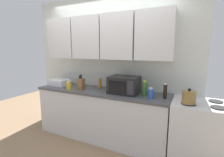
{
  "coord_description": "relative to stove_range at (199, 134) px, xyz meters",
  "views": [
    {
      "loc": [
        1.41,
        -2.77,
        1.61
      ],
      "look_at": [
        0.2,
        -0.25,
        1.12
      ],
      "focal_mm": 26.23,
      "sensor_mm": 36.0,
      "label": 1
    }
  ],
  "objects": [
    {
      "name": "kettle",
      "position": [
        -0.17,
        -0.14,
        0.54
      ],
      "size": [
        0.17,
        0.17,
        0.2
      ],
      "color": "olive",
      "rests_on": "stove_range"
    },
    {
      "name": "bottle_spice_jar",
      "position": [
        -1.51,
        0.23,
        0.52
      ],
      "size": [
        0.05,
        0.05,
        0.15
      ],
      "color": "#BC6638",
      "rests_on": "counter_run"
    },
    {
      "name": "bottle_blue_cleaner",
      "position": [
        -0.68,
        -0.09,
        0.52
      ],
      "size": [
        0.08,
        0.08,
        0.17
      ],
      "color": "#2D56B7",
      "rests_on": "counter_run"
    },
    {
      "name": "counter_run",
      "position": [
        -1.6,
        0.02,
        -0.0
      ],
      "size": [
        2.42,
        0.63,
        0.9
      ],
      "color": "silver",
      "rests_on": "ground_plane"
    },
    {
      "name": "stove_range",
      "position": [
        0.0,
        0.0,
        0.0
      ],
      "size": [
        0.76,
        0.64,
        0.91
      ],
      "color": "silver",
      "rests_on": "ground_plane"
    },
    {
      "name": "microwave",
      "position": [
        -1.15,
        0.02,
        0.59
      ],
      "size": [
        0.48,
        0.37,
        0.28
      ],
      "color": "black",
      "rests_on": "counter_run"
    },
    {
      "name": "bottle_soy_dark",
      "position": [
        -0.49,
        -0.0,
        0.56
      ],
      "size": [
        0.05,
        0.05,
        0.23
      ],
      "color": "black",
      "rests_on": "counter_run"
    },
    {
      "name": "wall_back_with_cabinets",
      "position": [
        -1.6,
        0.25,
        1.12
      ],
      "size": [
        3.29,
        0.38,
        2.6
      ],
      "color": "silver",
      "rests_on": "ground_plane"
    },
    {
      "name": "knife_block",
      "position": [
        -1.95,
        -0.08,
        0.55
      ],
      "size": [
        0.11,
        0.13,
        0.28
      ],
      "color": "brown",
      "rests_on": "counter_run"
    },
    {
      "name": "bottle_yellow_mustard",
      "position": [
        -2.14,
        -0.18,
        0.52
      ],
      "size": [
        0.08,
        0.08,
        0.16
      ],
      "color": "gold",
      "rests_on": "counter_run"
    },
    {
      "name": "dish_rack",
      "position": [
        -2.55,
        0.02,
        0.51
      ],
      "size": [
        0.38,
        0.3,
        0.12
      ],
      "primitive_type": "cube",
      "color": "silver",
      "rests_on": "counter_run"
    },
    {
      "name": "bottle_green_oil",
      "position": [
        -0.8,
        -0.01,
        0.56
      ],
      "size": [
        0.08,
        0.08,
        0.25
      ],
      "color": "#386B2D",
      "rests_on": "counter_run"
    },
    {
      "name": "bottle_amber_vinegar",
      "position": [
        -1.68,
        0.15,
        0.55
      ],
      "size": [
        0.05,
        0.05,
        0.21
      ],
      "color": "#AD701E",
      "rests_on": "counter_run"
    }
  ]
}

